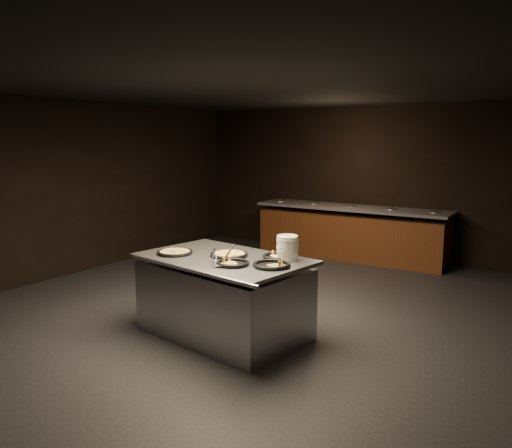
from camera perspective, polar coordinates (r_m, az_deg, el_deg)
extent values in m
cube|color=black|center=(6.77, -1.16, -9.75)|extent=(7.00, 8.00, 0.01)
cube|color=black|center=(6.43, -1.25, 15.55)|extent=(7.00, 8.00, 0.01)
cube|color=black|center=(10.00, 11.81, 4.80)|extent=(7.00, 0.01, 2.90)
cube|color=black|center=(8.88, -20.33, 3.86)|extent=(0.01, 8.00, 2.90)
cube|color=#5E3016|center=(9.74, 10.69, -1.36)|extent=(3.60, 0.75, 0.85)
cube|color=slate|center=(9.65, 10.79, 1.83)|extent=(3.70, 0.83, 0.05)
cube|color=black|center=(9.81, 10.62, -3.59)|extent=(3.60, 0.69, 0.08)
cylinder|color=silver|center=(10.33, 2.80, 2.50)|extent=(0.22, 0.22, 0.08)
cylinder|color=#48762F|center=(10.32, 2.80, 2.64)|extent=(0.19, 0.19, 0.02)
cylinder|color=black|center=(10.28, 2.89, 3.09)|extent=(0.04, 0.10, 0.19)
cylinder|color=silver|center=(9.96, 6.66, 2.20)|extent=(0.22, 0.22, 0.08)
cylinder|color=#48762F|center=(9.96, 6.66, 2.34)|extent=(0.19, 0.19, 0.02)
cylinder|color=black|center=(9.92, 6.77, 2.80)|extent=(0.04, 0.10, 0.19)
cylinder|color=silver|center=(9.65, 10.79, 1.86)|extent=(0.22, 0.22, 0.08)
cylinder|color=#48762F|center=(9.65, 10.79, 2.01)|extent=(0.19, 0.19, 0.02)
cylinder|color=black|center=(9.61, 10.93, 2.49)|extent=(0.04, 0.10, 0.19)
cylinder|color=silver|center=(9.39, 15.17, 1.50)|extent=(0.22, 0.22, 0.08)
cylinder|color=#48762F|center=(9.39, 15.18, 1.65)|extent=(0.19, 0.19, 0.02)
cylinder|color=black|center=(9.35, 15.34, 2.14)|extent=(0.04, 0.10, 0.19)
cylinder|color=silver|center=(9.19, 19.77, 1.10)|extent=(0.22, 0.22, 0.08)
cylinder|color=#48762F|center=(9.18, 19.78, 1.26)|extent=(0.19, 0.19, 0.02)
cylinder|color=black|center=(9.15, 19.96, 1.75)|extent=(0.04, 0.10, 0.19)
cube|color=silver|center=(5.83, -3.71, -8.63)|extent=(1.98, 1.38, 0.83)
cube|color=silver|center=(5.70, -3.76, -3.99)|extent=(2.07, 1.47, 0.04)
cylinder|color=silver|center=(5.24, -7.69, -5.24)|extent=(1.90, 0.33, 0.04)
cylinder|color=silver|center=(5.54, 3.60, -2.75)|extent=(0.24, 0.24, 0.27)
cylinder|color=black|center=(5.92, -9.25, -3.33)|extent=(0.39, 0.39, 0.01)
torus|color=black|center=(5.92, -9.25, -3.18)|extent=(0.42, 0.42, 0.04)
torus|color=#A6632B|center=(5.92, -9.26, -3.16)|extent=(0.36, 0.36, 0.03)
cylinder|color=#B58648|center=(5.92, -9.25, -3.18)|extent=(0.31, 0.31, 0.02)
cube|color=black|center=(5.92, -9.26, -3.09)|extent=(0.09, 0.31, 0.00)
cube|color=black|center=(5.92, -9.26, -3.09)|extent=(0.31, 0.09, 0.00)
cylinder|color=black|center=(5.75, -3.09, -3.60)|extent=(0.41, 0.41, 0.01)
torus|color=black|center=(5.74, -3.09, -3.45)|extent=(0.43, 0.43, 0.04)
torus|color=#A6632B|center=(5.74, -3.09, -3.43)|extent=(0.37, 0.37, 0.03)
cylinder|color=#E3B552|center=(5.74, -3.09, -3.45)|extent=(0.33, 0.33, 0.02)
cube|color=black|center=(5.74, -3.09, -3.36)|extent=(0.13, 0.31, 0.00)
cube|color=black|center=(5.74, -3.09, -3.36)|extent=(0.31, 0.13, 0.00)
cylinder|color=black|center=(5.63, 2.49, -3.87)|extent=(0.32, 0.32, 0.01)
torus|color=black|center=(5.63, 2.49, -3.71)|extent=(0.34, 0.34, 0.04)
cylinder|color=black|center=(5.33, -2.65, -4.62)|extent=(0.33, 0.33, 0.01)
torus|color=black|center=(5.33, -2.65, -4.46)|extent=(0.36, 0.36, 0.04)
cylinder|color=black|center=(5.26, 1.79, -4.82)|extent=(0.38, 0.38, 0.01)
torus|color=black|center=(5.26, 1.79, -4.65)|extent=(0.40, 0.40, 0.04)
cube|color=silver|center=(5.70, -2.33, -3.54)|extent=(0.11, 0.13, 0.00)
cylinder|color=black|center=(5.54, -3.03, -3.09)|extent=(0.05, 0.21, 0.13)
cylinder|color=silver|center=(5.62, -2.67, -3.43)|extent=(0.03, 0.11, 0.08)
cube|color=silver|center=(5.26, -4.37, -4.67)|extent=(0.16, 0.15, 0.00)
cylinder|color=black|center=(5.40, -4.84, -3.32)|extent=(0.17, 0.17, 0.15)
cylinder|color=silver|center=(5.33, -4.61, -4.10)|extent=(0.09, 0.09, 0.10)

